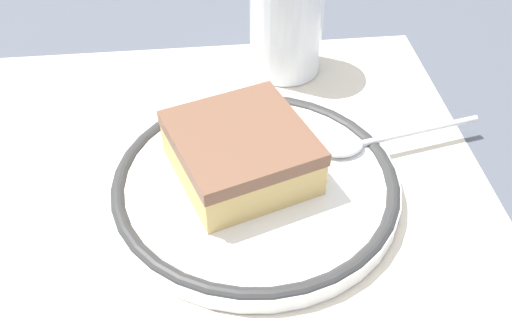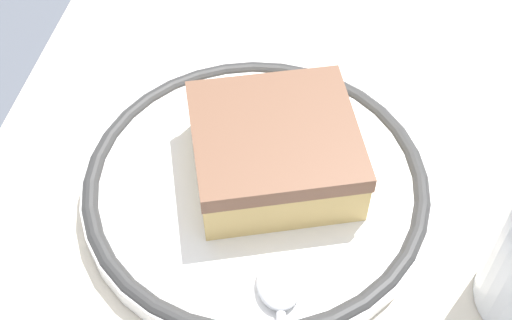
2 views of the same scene
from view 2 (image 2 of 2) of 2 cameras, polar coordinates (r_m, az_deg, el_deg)
name	(u,v)px [view 2 (image 2 of 2)]	position (r m, az deg, el deg)	size (l,w,h in m)	color
ground_plane	(289,158)	(0.47, 2.68, 0.15)	(2.40, 2.40, 0.00)	#4C515B
placemat	(289,157)	(0.47, 2.68, 0.21)	(0.44, 0.40, 0.00)	beige
plate	(256,185)	(0.45, 0.00, -2.05)	(0.22, 0.22, 0.02)	white
cake_slice	(274,150)	(0.43, 1.51, 0.85)	(0.12, 0.12, 0.04)	#DBB76B
spoon	(281,315)	(0.39, 2.04, -12.45)	(0.14, 0.04, 0.01)	silver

